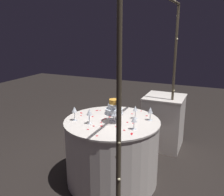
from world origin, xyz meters
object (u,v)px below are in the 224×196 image
decorative_arch (157,70)px  wine_glass_0 (116,105)px  wine_glass_1 (89,113)px  wine_glass_4 (135,109)px  main_table (112,151)px  cake_knife (89,120)px  wine_glass_5 (134,120)px  side_table (163,122)px  wine_glass_2 (150,111)px  tiered_cake (114,109)px  wine_glass_3 (74,110)px

decorative_arch → wine_glass_0: decorative_arch is taller
wine_glass_1 → wine_glass_4: 0.56m
main_table → wine_glass_4: wine_glass_4 is taller
wine_glass_4 → cake_knife: (0.27, -0.49, -0.12)m
wine_glass_5 → side_table: bearing=178.1°
cake_knife → wine_glass_4: bearing=118.6°
wine_glass_2 → wine_glass_4: bearing=-83.3°
wine_glass_5 → wine_glass_1: bearing=-84.7°
wine_glass_4 → cake_knife: wine_glass_4 is taller
side_table → cake_knife: size_ratio=3.00×
wine_glass_2 → cake_knife: (0.29, -0.67, -0.11)m
tiered_cake → wine_glass_5: 0.32m
main_table → wine_glass_0: 0.57m
main_table → side_table: 1.25m
side_table → wine_glass_5: 1.43m
wine_glass_4 → main_table: bearing=-53.3°
wine_glass_0 → wine_glass_4: bearing=73.6°
wine_glass_3 → cake_knife: wine_glass_3 is taller
side_table → wine_glass_2: wine_glass_2 is taller
side_table → wine_glass_2: (1.00, 0.04, 0.49)m
tiered_cake → wine_glass_5: bearing=65.9°
decorative_arch → main_table: size_ratio=1.91×
wine_glass_0 → side_table: bearing=155.4°
wine_glass_3 → main_table: bearing=113.0°
wine_glass_0 → wine_glass_3: 0.55m
decorative_arch → wine_glass_2: decorative_arch is taller
wine_glass_0 → wine_glass_3: wine_glass_3 is taller
side_table → wine_glass_5: size_ratio=5.62×
wine_glass_3 → decorative_arch: bearing=100.6°
wine_glass_1 → wine_glass_2: bearing=123.1°
wine_glass_0 → wine_glass_4: wine_glass_4 is taller
main_table → wine_glass_3: 0.69m
wine_glass_1 → wine_glass_3: (-0.03, -0.22, -0.01)m
wine_glass_2 → wine_glass_3: wine_glass_3 is taller
wine_glass_4 → wine_glass_2: bearing=96.7°
tiered_cake → wine_glass_4: size_ratio=1.66×
side_table → wine_glass_3: (1.37, -0.78, 0.50)m
cake_knife → wine_glass_1: bearing=34.5°
decorative_arch → wine_glass_0: 0.82m
tiered_cake → cake_knife: bearing=-75.6°
wine_glass_0 → wine_glass_2: wine_glass_2 is taller
side_table → tiered_cake: bearing=-15.4°
wine_glass_5 → tiered_cake: bearing=-114.1°
decorative_arch → wine_glass_3: (0.17, -0.92, -0.51)m
side_table → cake_knife: side_table is taller
wine_glass_0 → cake_knife: bearing=-29.9°
main_table → wine_glass_1: wine_glass_1 is taller
wine_glass_0 → wine_glass_2: bearing=82.2°
wine_glass_5 → wine_glass_0: bearing=-136.7°
main_table → wine_glass_0: size_ratio=7.68×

